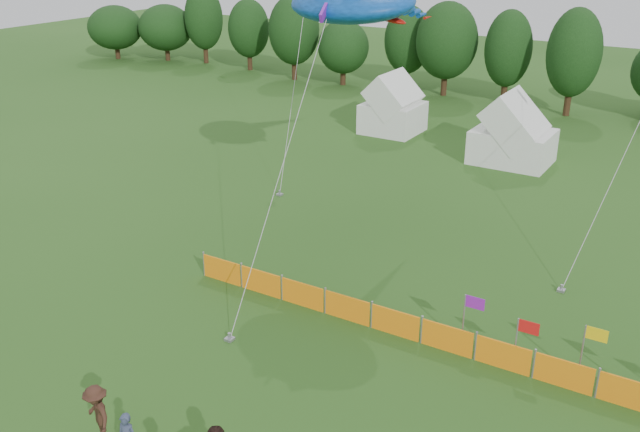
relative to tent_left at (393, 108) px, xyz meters
The scene contains 8 objects.
treeline 17.31m from the tent_left, 45.56° to the left, with size 104.57×8.78×8.36m.
tent_left is the anchor object (origin of this frame).
tent_right 9.68m from the tent_left, 14.17° to the right, with size 4.76×3.81×3.36m.
barrier_fence 28.03m from the tent_left, 59.87° to the right, with size 21.90×0.06×1.00m.
flag_row 30.72m from the tent_left, 50.44° to the right, with size 10.73×0.64×2.13m.
spectator_c 34.68m from the tent_left, 77.75° to the right, with size 1.22×0.70×1.89m, color #3A2017.
stingray_kite 21.03m from the tent_left, 69.32° to the right, with size 6.61×17.36×11.89m.
small_kite_dark 11.31m from the tent_left, 98.16° to the right, with size 3.83×9.13×13.37m.
Camera 1 is at (11.06, -11.95, 13.97)m, focal length 40.00 mm.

